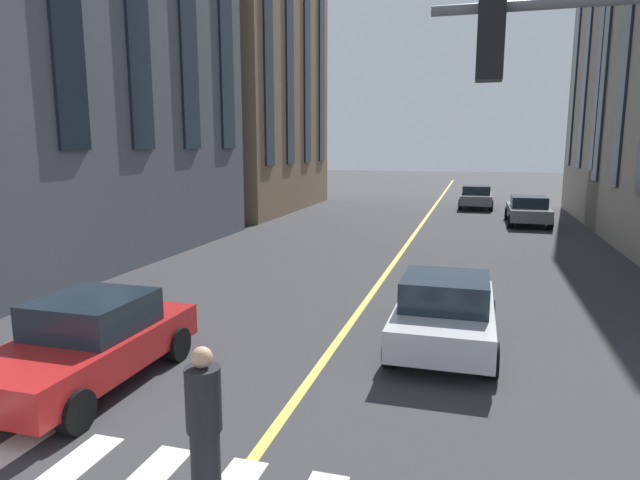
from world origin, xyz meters
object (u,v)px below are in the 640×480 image
Objects in this scene: car_grey_near at (476,196)px; pedestrian_near at (204,425)px; car_silver_parked_b at (445,311)px; car_red_parked_a at (88,342)px; car_grey_mid at (528,210)px.

car_grey_near is 2.55× the size of pedestrian_near.
pedestrian_near is at bearing 174.90° from car_grey_near.
car_grey_near is (24.22, -0.46, 0.00)m from car_silver_parked_b.
car_red_parked_a is at bearing 121.29° from car_silver_parked_b.
car_silver_parked_b reaches higher than car_grey_mid.
car_silver_parked_b and car_red_parked_a have the same top height.
car_red_parked_a is 3.80m from pedestrian_near.
pedestrian_near is (-29.58, 2.64, 0.16)m from car_grey_near.
car_red_parked_a is at bearing 168.08° from car_grey_near.
car_silver_parked_b is at bearing 170.69° from car_grey_mid.
car_red_parked_a reaches higher than car_grey_mid.
pedestrian_near reaches higher than car_grey_near.
car_silver_parked_b is 17.92m from car_grey_mid.
car_grey_near is at bearing -1.09° from car_silver_parked_b.
car_red_parked_a is (-3.24, 5.34, 0.00)m from car_silver_parked_b.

